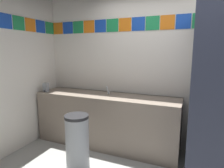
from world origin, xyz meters
The scene contains 6 objects.
wall_back centered at (0.00, 1.46, 1.39)m, with size 4.59×0.09×2.77m.
vanity_counter centered at (-1.03, 1.13, 0.45)m, with size 2.43×0.59×0.89m.
faucet_center centered at (-1.03, 1.21, 0.94)m, with size 0.04×0.10×0.14m.
soap_dispenser centered at (-2.14, 0.95, 0.97)m, with size 0.09×0.09×0.16m.
stall_divider centered at (0.46, 0.41, 1.08)m, with size 0.92×1.50×2.16m.
trash_bin centered at (-1.10, 0.35, 0.39)m, with size 0.33×0.33×0.77m.
Camera 1 is at (0.29, -1.73, 1.61)m, focal length 30.80 mm.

